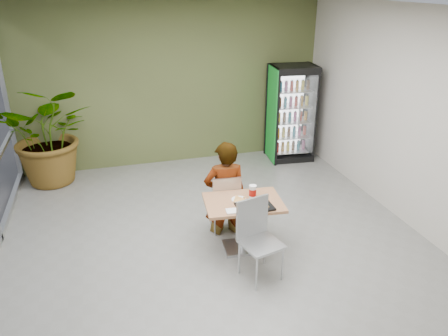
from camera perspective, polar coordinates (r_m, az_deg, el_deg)
The scene contains 12 objects.
ground at distance 6.19m, azimuth -0.49°, elevation -10.97°, with size 7.00×7.00×0.00m, color gray.
room_envelope at distance 5.45m, azimuth -0.55°, elevation 3.05°, with size 6.00×7.00×3.20m, color beige, non-canonical shape.
dining_table at distance 6.00m, azimuth 2.51°, elevation -6.16°, with size 1.11×0.83×0.75m.
chair_far at distance 6.38m, azimuth 0.20°, elevation -4.13°, with size 0.44×0.45×0.93m.
chair_near at distance 5.51m, azimuth 4.29°, elevation -8.34°, with size 0.56×0.56×1.03m.
seated_woman at distance 6.41m, azimuth 0.14°, elevation -3.81°, with size 0.64×0.41×1.72m, color black.
pizza_plate at distance 5.92m, azimuth 1.96°, elevation -4.05°, with size 0.25×0.20×0.03m.
soda_cup at distance 5.96m, azimuth 3.76°, elevation -3.11°, with size 0.10×0.10×0.18m.
napkin_stack at distance 5.63m, azimuth 1.00°, elevation -5.65°, with size 0.14×0.14×0.02m, color white.
cafeteria_tray at distance 5.75m, azimuth 4.05°, elevation -5.04°, with size 0.46×0.34×0.03m, color black.
beverage_fridge at distance 9.09m, azimuth 8.81°, elevation 7.06°, with size 0.95×0.76×1.94m.
potted_plant at distance 8.47m, azimuth -21.72°, elevation 4.14°, with size 1.68×1.45×1.87m, color #275B24.
Camera 1 is at (-1.36, -4.92, 3.51)m, focal length 35.00 mm.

